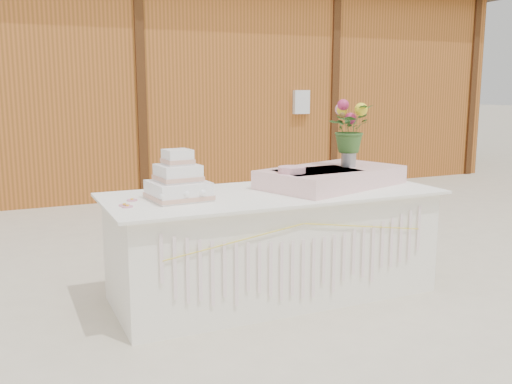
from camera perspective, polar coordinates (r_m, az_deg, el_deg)
ground at (r=4.29m, az=1.68°, el=-10.16°), size 80.00×80.00×0.00m
barn at (r=9.77m, az=-14.23°, el=11.04°), size 12.60×4.60×3.30m
cake_table at (r=4.17m, az=1.73°, el=-5.19°), size 2.40×1.00×0.77m
wedding_cake at (r=3.83m, az=-7.79°, el=0.93°), size 0.40×0.40×0.34m
pink_cake_stand at (r=4.09m, az=3.60°, el=1.43°), size 0.25×0.25×0.18m
satin_runner at (r=4.37m, az=7.55°, el=1.50°), size 1.23×0.95×0.14m
flower_vase at (r=4.46m, az=9.24°, el=3.55°), size 0.12×0.12×0.16m
bouquet at (r=4.44m, az=9.34°, el=6.90°), size 0.42×0.39×0.37m
loose_flowers at (r=3.80m, az=-12.99°, el=-0.92°), size 0.26×0.37×0.02m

